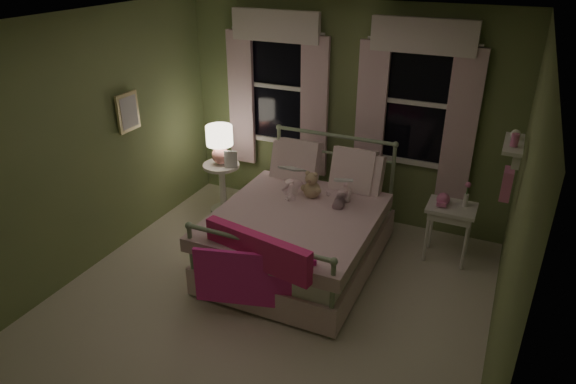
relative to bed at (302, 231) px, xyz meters
The scene contains 18 objects.
room_shell 1.22m from the bed, 91.08° to the right, with size 4.20×4.20×4.20m.
bed is the anchor object (origin of this frame).
pink_throw 1.05m from the bed, 90.00° to the right, with size 1.10×0.38×0.71m.
child_left 0.76m from the bed, 123.60° to the left, with size 0.28×0.18×0.76m, color #F7D1DD.
child_right 0.73m from the bed, 56.40° to the left, with size 0.33×0.25×0.67m, color #F7D1DD.
book_left 0.66m from the bed, 148.52° to the left, with size 0.20×0.27×0.03m, color beige.
book_right 0.63m from the bed, 31.48° to the left, with size 0.20×0.27×0.02m, color beige.
teddy_bear 0.49m from the bed, 90.00° to the left, with size 0.23×0.19×0.31m.
nightstand_left 1.55m from the bed, 154.05° to the left, with size 0.46×0.46×0.65m.
table_lamp 1.65m from the bed, 154.05° to the left, with size 0.33×0.33×0.49m.
book_nightstand 1.45m from the bed, 155.19° to the left, with size 0.16×0.22×0.02m, color beige.
nightstand_right 1.60m from the bed, 26.81° to the left, with size 0.50×0.40×0.64m.
pink_toy 1.53m from the bed, 28.36° to the left, with size 0.14×0.18×0.14m.
bud_vase 1.76m from the bed, 26.49° to the left, with size 0.06×0.06×0.28m.
window_left 1.94m from the bed, 125.33° to the left, with size 1.34×0.13×1.96m.
window_right 1.93m from the bed, 55.63° to the left, with size 1.34×0.13×1.96m.
wall_shelf 2.20m from the bed, ahead, with size 0.15×0.50×0.60m.
framed_picture 2.27m from the bed, behind, with size 0.03×0.32×0.42m.
Camera 1 is at (1.85, -3.55, 3.15)m, focal length 32.00 mm.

